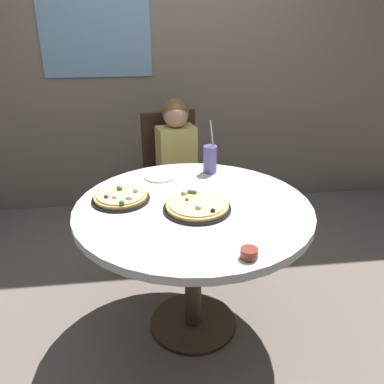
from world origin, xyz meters
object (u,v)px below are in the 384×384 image
object	(u,v)px
diner_child	(180,185)
soda_cup	(210,159)
pizza_veggie	(197,206)
plate_small	(160,176)
sauce_bowl	(249,253)
pizza_cheese	(121,197)
chair_wooden	(173,170)
dining_table	(193,224)

from	to	relation	value
diner_child	soda_cup	world-z (taller)	diner_child
pizza_veggie	plate_small	distance (m)	0.45
pizza_veggie	sauce_bowl	world-z (taller)	pizza_veggie
pizza_cheese	soda_cup	world-z (taller)	soda_cup
chair_wooden	pizza_cheese	xyz separation A→B (m)	(-0.33, -0.92, 0.24)
diner_child	pizza_veggie	world-z (taller)	diner_child
pizza_cheese	sauce_bowl	xyz separation A→B (m)	(0.51, -0.58, 0.00)
pizza_veggie	plate_small	world-z (taller)	pizza_veggie
pizza_cheese	sauce_bowl	world-z (taller)	pizza_cheese
pizza_veggie	pizza_cheese	distance (m)	0.39
plate_small	dining_table	bearing A→B (deg)	-69.47
chair_wooden	soda_cup	bearing A→B (deg)	-74.09
chair_wooden	pizza_cheese	distance (m)	1.01
dining_table	soda_cup	bearing A→B (deg)	70.11
pizza_veggie	soda_cup	world-z (taller)	soda_cup
diner_child	plate_small	size ratio (longest dim) A/B	6.01
chair_wooden	sauce_bowl	distance (m)	1.53
soda_cup	plate_small	size ratio (longest dim) A/B	1.71
pizza_cheese	plate_small	world-z (taller)	pizza_cheese
plate_small	chair_wooden	bearing A→B (deg)	79.25
dining_table	soda_cup	xyz separation A→B (m)	(0.15, 0.42, 0.18)
chair_wooden	diner_child	world-z (taller)	diner_child
dining_table	plate_small	world-z (taller)	plate_small
dining_table	plate_small	xyz separation A→B (m)	(-0.14, 0.38, 0.11)
pizza_veggie	pizza_cheese	bearing A→B (deg)	157.90
soda_cup	sauce_bowl	world-z (taller)	soda_cup
pizza_cheese	soda_cup	size ratio (longest dim) A/B	0.95
soda_cup	chair_wooden	bearing A→B (deg)	105.91
pizza_veggie	pizza_cheese	size ratio (longest dim) A/B	1.12
chair_wooden	soda_cup	xyz separation A→B (m)	(0.17, -0.60, 0.30)
soda_cup	dining_table	bearing A→B (deg)	-109.89
pizza_veggie	sauce_bowl	size ratio (longest dim) A/B	4.68
pizza_cheese	soda_cup	bearing A→B (deg)	32.23
chair_wooden	plate_small	size ratio (longest dim) A/B	5.28
dining_table	chair_wooden	distance (m)	1.03
chair_wooden	plate_small	bearing A→B (deg)	-100.75
diner_child	pizza_veggie	size ratio (longest dim) A/B	3.30
pizza_cheese	soda_cup	distance (m)	0.60
chair_wooden	plate_small	xyz separation A→B (m)	(-0.12, -0.65, 0.22)
sauce_bowl	dining_table	bearing A→B (deg)	108.21
dining_table	soda_cup	world-z (taller)	soda_cup
dining_table	soda_cup	distance (m)	0.49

